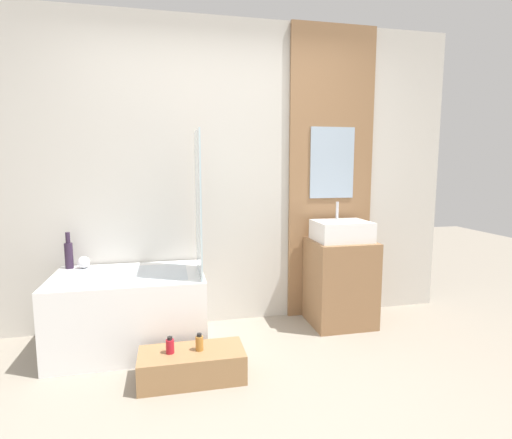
% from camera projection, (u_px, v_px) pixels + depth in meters
% --- Properties ---
extents(ground_plane, '(12.00, 12.00, 0.00)m').
position_uv_depth(ground_plane, '(264.00, 431.00, 2.10)').
color(ground_plane, gray).
extents(wall_tiled_back, '(4.20, 0.06, 2.60)m').
position_uv_depth(wall_tiled_back, '(222.00, 175.00, 3.45)').
color(wall_tiled_back, beige).
rests_on(wall_tiled_back, ground_plane).
extents(wall_wood_accent, '(0.79, 0.04, 2.60)m').
position_uv_depth(wall_wood_accent, '(331.00, 174.00, 3.61)').
color(wall_wood_accent, '#8E6642').
rests_on(wall_wood_accent, ground_plane).
extents(bathtub, '(1.11, 0.72, 0.58)m').
position_uv_depth(bathtub, '(130.00, 311.00, 3.03)').
color(bathtub, white).
rests_on(bathtub, ground_plane).
extents(glass_shower_screen, '(0.01, 0.48, 1.06)m').
position_uv_depth(glass_shower_screen, '(198.00, 204.00, 2.93)').
color(glass_shower_screen, silver).
rests_on(glass_shower_screen, bathtub).
extents(wooden_step_bench, '(0.68, 0.31, 0.19)m').
position_uv_depth(wooden_step_bench, '(192.00, 365.00, 2.59)').
color(wooden_step_bench, '#997047').
rests_on(wooden_step_bench, ground_plane).
extents(vanity_cabinet, '(0.53, 0.48, 0.74)m').
position_uv_depth(vanity_cabinet, '(340.00, 282.00, 3.48)').
color(vanity_cabinet, '#8E6642').
rests_on(vanity_cabinet, ground_plane).
extents(sink, '(0.46, 0.37, 0.33)m').
position_uv_depth(sink, '(342.00, 231.00, 3.42)').
color(sink, white).
rests_on(sink, vanity_cabinet).
extents(vase_tall_dark, '(0.06, 0.06, 0.29)m').
position_uv_depth(vase_tall_dark, '(69.00, 254.00, 3.14)').
color(vase_tall_dark, '#2D1E33').
rests_on(vase_tall_dark, bathtub).
extents(vase_round_light, '(0.09, 0.09, 0.09)m').
position_uv_depth(vase_round_light, '(84.00, 262.00, 3.16)').
color(vase_round_light, white).
rests_on(vase_round_light, bathtub).
extents(bottle_soap_primary, '(0.05, 0.05, 0.11)m').
position_uv_depth(bottle_soap_primary, '(170.00, 346.00, 2.54)').
color(bottle_soap_primary, '#B21928').
rests_on(bottle_soap_primary, wooden_step_bench).
extents(bottle_soap_secondary, '(0.05, 0.05, 0.11)m').
position_uv_depth(bottle_soap_secondary, '(199.00, 343.00, 2.58)').
color(bottle_soap_secondary, '#B2752D').
rests_on(bottle_soap_secondary, wooden_step_bench).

